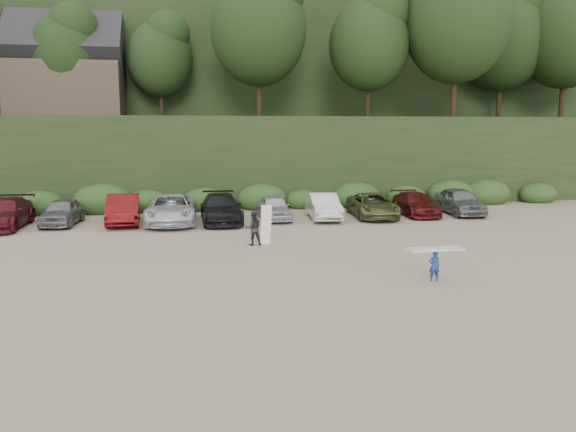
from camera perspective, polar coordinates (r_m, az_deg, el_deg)
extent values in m
plane|color=tan|center=(22.36, -1.46, -4.54)|extent=(120.00, 120.00, 0.00)
cube|color=black|center=(43.68, -5.81, 5.95)|extent=(80.00, 14.00, 6.00)
cube|color=black|center=(61.66, -7.16, 11.41)|extent=(90.00, 30.00, 16.00)
ellipsoid|color=black|center=(44.01, -5.98, 16.41)|extent=(66.00, 12.00, 10.00)
cube|color=#2B491E|center=(36.40, -5.73, 1.59)|extent=(46.20, 2.00, 1.20)
cube|color=brown|center=(46.43, -21.37, 11.75)|extent=(8.00, 6.00, 4.00)
imported|color=#57141C|center=(33.02, -26.90, 0.24)|extent=(2.21, 5.38, 1.56)
imported|color=slate|center=(32.81, -21.97, 0.40)|extent=(1.97, 4.32, 1.44)
imported|color=maroon|center=(32.11, -16.39, 0.66)|extent=(2.00, 4.96, 1.60)
imported|color=silver|center=(31.46, -11.79, 0.67)|extent=(2.76, 5.82, 1.61)
imported|color=black|center=(31.51, -6.82, 0.78)|extent=(2.24, 5.43, 1.57)
imported|color=#BCBCC2|center=(32.26, -1.42, 0.88)|extent=(1.69, 4.15, 1.41)
imported|color=silver|center=(32.46, 3.61, 0.99)|extent=(1.89, 4.64, 1.50)
imported|color=#555C35|center=(33.40, 8.61, 1.06)|extent=(2.74, 5.26, 1.42)
imported|color=#561314|center=(34.75, 12.83, 1.20)|extent=(2.08, 4.76, 1.36)
imported|color=slate|center=(35.86, 17.04, 1.47)|extent=(2.27, 4.88, 1.62)
imported|color=navy|center=(19.93, 14.64, -4.93)|extent=(0.42, 0.30, 1.06)
cube|color=silver|center=(19.80, 14.70, -3.26)|extent=(1.94, 0.56, 0.08)
imported|color=black|center=(25.16, -3.53, -1.25)|extent=(0.76, 0.60, 1.54)
cube|color=white|center=(25.21, -2.28, -0.91)|extent=(0.57, 0.43, 1.81)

